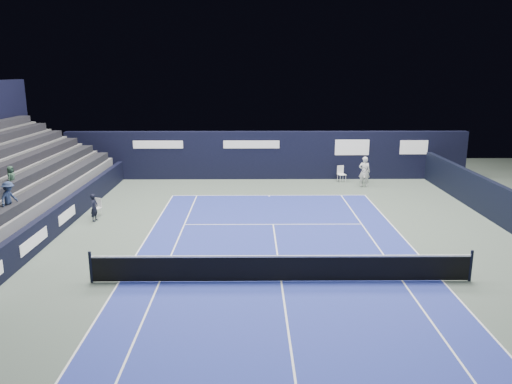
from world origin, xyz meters
TOP-DOWN VIEW (x-y plane):
  - ground at (0.00, 2.00)m, footprint 48.00×48.00m
  - court_surface at (0.00, 0.00)m, footprint 10.97×23.77m
  - enclosure_wall_right at (10.50, 6.00)m, footprint 0.30×22.00m
  - folding_chair_back_a at (4.71, 15.53)m, footprint 0.57×0.59m
  - folding_chair_back_b at (6.15, 15.08)m, footprint 0.46×0.45m
  - line_judge_chair at (-8.55, 7.89)m, footprint 0.51×0.50m
  - line_judge at (-8.43, 7.06)m, footprint 0.40×0.53m
  - court_markings at (0.00, 0.00)m, footprint 11.03×23.83m
  - tennis_net at (0.00, 0.00)m, footprint 12.90×0.10m
  - back_sponsor_wall at (0.01, 16.50)m, footprint 26.00×0.63m
  - side_barrier_left at (-9.50, 5.97)m, footprint 0.33×22.00m
  - tennis_player at (5.89, 14.05)m, footprint 0.77×0.92m

SIDE VIEW (x-z plane):
  - ground at x=0.00m, z-range 0.00..0.00m
  - court_surface at x=0.00m, z-range 0.00..0.01m
  - court_markings at x=0.00m, z-range 0.01..0.01m
  - folding_chair_back_b at x=6.15m, z-range 0.06..0.89m
  - line_judge_chair at x=-8.55m, z-range 0.06..0.95m
  - tennis_net at x=0.00m, z-range -0.04..1.06m
  - side_barrier_left at x=-9.50m, z-range 0.00..1.20m
  - line_judge at x=-8.43m, z-range 0.00..1.31m
  - folding_chair_back_a at x=4.71m, z-range 0.17..1.20m
  - enclosure_wall_right at x=10.50m, z-range 0.00..1.80m
  - tennis_player at x=5.89m, z-range 0.00..1.87m
  - back_sponsor_wall at x=0.01m, z-range 0.00..3.10m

